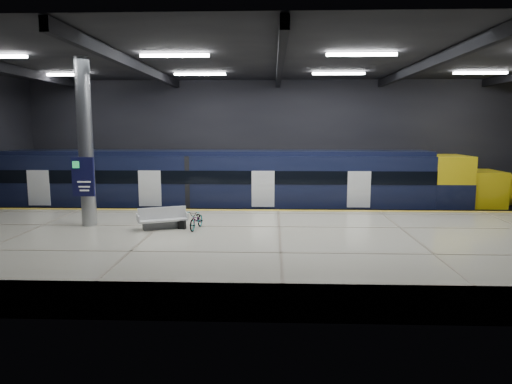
{
  "coord_description": "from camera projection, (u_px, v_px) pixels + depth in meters",
  "views": [
    {
      "loc": [
        -0.28,
        -19.61,
        5.17
      ],
      "look_at": [
        -1.06,
        1.5,
        2.2
      ],
      "focal_mm": 32.0,
      "sensor_mm": 36.0,
      "label": 1
    }
  ],
  "objects": [
    {
      "name": "ground",
      "position": [
        279.0,
        246.0,
        20.11
      ],
      "size": [
        30.0,
        30.0,
        0.0
      ],
      "primitive_type": "plane",
      "color": "black",
      "rests_on": "ground"
    },
    {
      "name": "room_shell",
      "position": [
        280.0,
        115.0,
        19.32
      ],
      "size": [
        30.1,
        16.1,
        8.05
      ],
      "color": "black",
      "rests_on": "ground"
    },
    {
      "name": "platform",
      "position": [
        280.0,
        249.0,
        17.56
      ],
      "size": [
        30.0,
        11.0,
        1.1
      ],
      "primitive_type": "cube",
      "color": "beige",
      "rests_on": "ground"
    },
    {
      "name": "safety_strip",
      "position": [
        278.0,
        210.0,
        22.68
      ],
      "size": [
        30.0,
        0.4,
        0.01
      ],
      "primitive_type": "cube",
      "color": "gold",
      "rests_on": "platform"
    },
    {
      "name": "rails",
      "position": [
        277.0,
        220.0,
        25.54
      ],
      "size": [
        30.0,
        1.52,
        0.16
      ],
      "color": "gray",
      "rests_on": "ground"
    },
    {
      "name": "train",
      "position": [
        242.0,
        184.0,
        25.34
      ],
      "size": [
        29.4,
        2.84,
        3.79
      ],
      "color": "black",
      "rests_on": "ground"
    },
    {
      "name": "bench",
      "position": [
        162.0,
        221.0,
        18.59
      ],
      "size": [
        2.16,
        1.54,
        0.88
      ],
      "rotation": [
        0.0,
        0.0,
        0.4
      ],
      "color": "#595B60",
      "rests_on": "platform"
    },
    {
      "name": "bicycle",
      "position": [
        197.0,
        220.0,
        18.47
      ],
      "size": [
        0.74,
        1.53,
        0.77
      ],
      "primitive_type": "imported",
      "rotation": [
        0.0,
        0.0,
        -0.16
      ],
      "color": "#99999E",
      "rests_on": "platform"
    },
    {
      "name": "pannier_bag",
      "position": [
        182.0,
        225.0,
        18.52
      ],
      "size": [
        0.33,
        0.24,
        0.35
      ],
      "primitive_type": "cube",
      "rotation": [
        0.0,
        0.0,
        -0.23
      ],
      "color": "black",
      "rests_on": "platform"
    },
    {
      "name": "info_column",
      "position": [
        85.0,
        145.0,
        18.77
      ],
      "size": [
        0.9,
        0.78,
        6.9
      ],
      "color": "#9EA0A5",
      "rests_on": "platform"
    }
  ]
}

